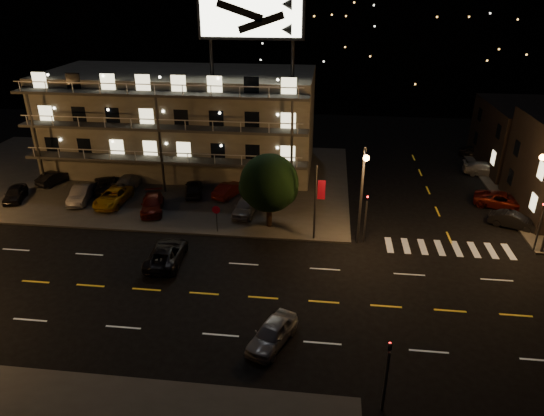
# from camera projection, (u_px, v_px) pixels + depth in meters

# --- Properties ---
(ground) EXTENTS (140.00, 140.00, 0.00)m
(ground) POSITION_uv_depth(u_px,v_px,m) (233.00, 296.00, 32.24)
(ground) COLOR black
(ground) RESTS_ON ground
(curb_nw) EXTENTS (44.00, 24.00, 0.15)m
(curb_nw) POSITION_uv_depth(u_px,v_px,m) (140.00, 177.00, 51.68)
(curb_nw) COLOR #3B3B39
(curb_nw) RESTS_ON ground
(motel) EXTENTS (28.00, 13.80, 18.10)m
(motel) POSITION_uv_depth(u_px,v_px,m) (183.00, 120.00, 52.51)
(motel) COLOR gray
(motel) RESTS_ON ground
(hill_backdrop) EXTENTS (120.00, 25.00, 24.00)m
(hill_backdrop) POSITION_uv_depth(u_px,v_px,m) (270.00, 26.00, 89.85)
(hill_backdrop) COLOR black
(hill_backdrop) RESTS_ON ground
(streetlight_nc) EXTENTS (0.44, 1.92, 8.00)m
(streetlight_nc) POSITION_uv_depth(u_px,v_px,m) (362.00, 187.00, 36.37)
(streetlight_nc) COLOR #2D2D30
(streetlight_nc) RESTS_ON ground
(signal_nw) EXTENTS (0.20, 0.27, 4.60)m
(signal_nw) POSITION_uv_depth(u_px,v_px,m) (366.00, 213.00, 37.84)
(signal_nw) COLOR #2D2D30
(signal_nw) RESTS_ON ground
(signal_sw) EXTENTS (0.20, 0.27, 4.60)m
(signal_sw) POSITION_uv_depth(u_px,v_px,m) (387.00, 370.00, 22.55)
(signal_sw) COLOR #2D2D30
(signal_sw) RESTS_ON ground
(signal_ne) EXTENTS (0.27, 0.20, 4.60)m
(signal_ne) POSITION_uv_depth(u_px,v_px,m) (541.00, 222.00, 36.46)
(signal_ne) COLOR #2D2D30
(signal_ne) RESTS_ON ground
(banner_north) EXTENTS (0.83, 0.16, 6.40)m
(banner_north) POSITION_uv_depth(u_px,v_px,m) (316.00, 201.00, 37.80)
(banner_north) COLOR #2D2D30
(banner_north) RESTS_ON ground
(stop_sign) EXTENTS (0.91, 0.11, 2.61)m
(stop_sign) POSITION_uv_depth(u_px,v_px,m) (216.00, 215.00, 39.54)
(stop_sign) COLOR #2D2D30
(stop_sign) RESTS_ON ground
(tree) EXTENTS (5.02, 4.84, 6.33)m
(tree) POSITION_uv_depth(u_px,v_px,m) (269.00, 185.00, 39.60)
(tree) COLOR black
(tree) RESTS_ON curb_nw
(lot_car_0) EXTENTS (2.61, 4.15, 1.32)m
(lot_car_0) POSITION_uv_depth(u_px,v_px,m) (15.00, 193.00, 45.77)
(lot_car_0) COLOR black
(lot_car_0) RESTS_ON curb_nw
(lot_car_1) EXTENTS (2.20, 4.63, 1.46)m
(lot_car_1) POSITION_uv_depth(u_px,v_px,m) (81.00, 194.00, 45.49)
(lot_car_1) COLOR gray
(lot_car_1) RESTS_ON curb_nw
(lot_car_2) EXTENTS (2.50, 5.00, 1.36)m
(lot_car_2) POSITION_uv_depth(u_px,v_px,m) (113.00, 197.00, 44.97)
(lot_car_2) COLOR gold
(lot_car_2) RESTS_ON curb_nw
(lot_car_3) EXTENTS (2.98, 4.91, 1.33)m
(lot_car_3) POSITION_uv_depth(u_px,v_px,m) (152.00, 204.00, 43.59)
(lot_car_3) COLOR #56120C
(lot_car_3) RESTS_ON curb_nw
(lot_car_4) EXTENTS (2.15, 4.39, 1.44)m
(lot_car_4) POSITION_uv_depth(u_px,v_px,m) (246.00, 206.00, 43.05)
(lot_car_4) COLOR gray
(lot_car_4) RESTS_ON curb_nw
(lot_car_5) EXTENTS (2.58, 4.09, 1.27)m
(lot_car_5) POSITION_uv_depth(u_px,v_px,m) (55.00, 177.00, 49.62)
(lot_car_5) COLOR black
(lot_car_5) RESTS_ON curb_nw
(lot_car_6) EXTENTS (3.66, 4.95, 1.25)m
(lot_car_6) POSITION_uv_depth(u_px,v_px,m) (105.00, 184.00, 47.95)
(lot_car_6) COLOR black
(lot_car_6) RESTS_ON curb_nw
(lot_car_7) EXTENTS (2.02, 4.76, 1.37)m
(lot_car_7) POSITION_uv_depth(u_px,v_px,m) (129.00, 181.00, 48.58)
(lot_car_7) COLOR gray
(lot_car_7) RESTS_ON curb_nw
(lot_car_8) EXTENTS (2.57, 4.35, 1.39)m
(lot_car_8) POSITION_uv_depth(u_px,v_px,m) (194.00, 188.00, 46.87)
(lot_car_8) COLOR black
(lot_car_8) RESTS_ON curb_nw
(lot_car_9) EXTENTS (2.89, 4.27, 1.33)m
(lot_car_9) POSITION_uv_depth(u_px,v_px,m) (229.00, 190.00, 46.60)
(lot_car_9) COLOR #56120C
(lot_car_9) RESTS_ON curb_nw
(side_car_0) EXTENTS (4.18, 2.92, 1.31)m
(side_car_0) POSITION_uv_depth(u_px,v_px,m) (514.00, 220.00, 40.94)
(side_car_0) COLOR black
(side_car_0) RESTS_ON ground
(side_car_1) EXTENTS (5.55, 3.91, 1.41)m
(side_car_1) POSITION_uv_depth(u_px,v_px,m) (503.00, 200.00, 44.56)
(side_car_1) COLOR #56120C
(side_car_1) RESTS_ON ground
(side_car_2) EXTENTS (4.91, 2.45, 1.37)m
(side_car_2) POSITION_uv_depth(u_px,v_px,m) (486.00, 169.00, 52.14)
(side_car_2) COLOR gray
(side_car_2) RESTS_ON ground
(side_car_3) EXTENTS (3.83, 2.21, 1.23)m
(side_car_3) POSITION_uv_depth(u_px,v_px,m) (475.00, 151.00, 57.80)
(side_car_3) COLOR black
(side_car_3) RESTS_ON ground
(road_car_east) EXTENTS (3.06, 4.44, 1.40)m
(road_car_east) POSITION_uv_depth(u_px,v_px,m) (272.00, 333.00, 27.72)
(road_car_east) COLOR gray
(road_car_east) RESTS_ON ground
(road_car_west) EXTENTS (2.59, 5.24, 1.43)m
(road_car_west) POSITION_uv_depth(u_px,v_px,m) (166.00, 253.00, 35.84)
(road_car_west) COLOR black
(road_car_west) RESTS_ON ground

